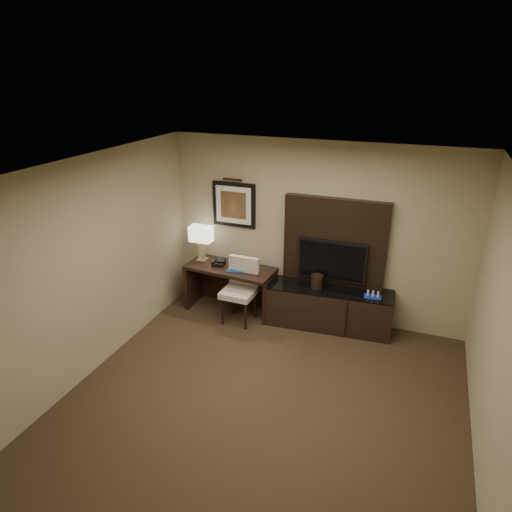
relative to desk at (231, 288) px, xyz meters
The scene contains 19 objects.
floor 2.51m from the desk, 60.04° to the right, with size 4.50×5.00×0.01m, color #322416.
ceiling 3.40m from the desk, 60.04° to the right, with size 4.50×5.00×0.01m, color silver.
wall_back 1.62m from the desk, 15.77° to the left, with size 4.50×0.01×2.70m, color tan.
wall_left 2.57m from the desk, 115.17° to the right, with size 0.01×5.00×2.70m, color tan.
wall_right 4.21m from the desk, 31.64° to the right, with size 0.01×5.00×2.70m, color tan.
desk is the anchor object (origin of this frame).
credenza 1.57m from the desk, ahead, with size 1.81×0.50×0.62m, color black.
tv_wall_panel 1.81m from the desk, 10.67° to the left, with size 1.50×0.12×1.30m, color black.
tv 1.68m from the desk, ahead, with size 1.00×0.08×0.60m, color black.
artwork 1.32m from the desk, 100.45° to the left, with size 0.70×0.04×0.70m, color black.
picture_light 1.70m from the desk, 101.78° to the left, with size 0.04×0.04×0.30m, color #412E14.
desk_chair 0.40m from the desk, 47.74° to the right, with size 0.47×0.55×0.99m, color beige, non-canonical shape.
table_lamp 0.87m from the desk, 169.01° to the left, with size 0.37×0.21×0.61m, color tan, non-canonical shape.
desk_phone 0.46m from the desk, behind, with size 0.19×0.17×0.09m, color black, non-canonical shape.
blue_folder 0.40m from the desk, ahead, with size 0.24×0.32×0.02m, color #18439C.
book 0.51m from the desk, ahead, with size 0.17×0.02×0.23m, color beige.
water_bottle 0.62m from the desk, ahead, with size 0.06×0.06×0.17m, color #ADC3C5.
ice_bucket 1.42m from the desk, ahead, with size 0.18×0.18×0.20m, color black.
minibar_tray 2.20m from the desk, ahead, with size 0.23×0.14×0.08m, color #192EA4, non-canonical shape.
Camera 1 is at (1.44, -3.73, 3.63)m, focal length 32.00 mm.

